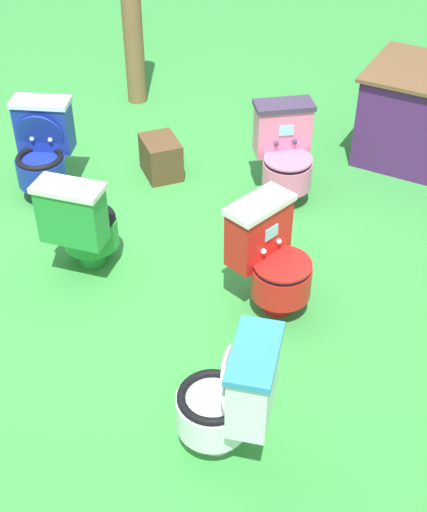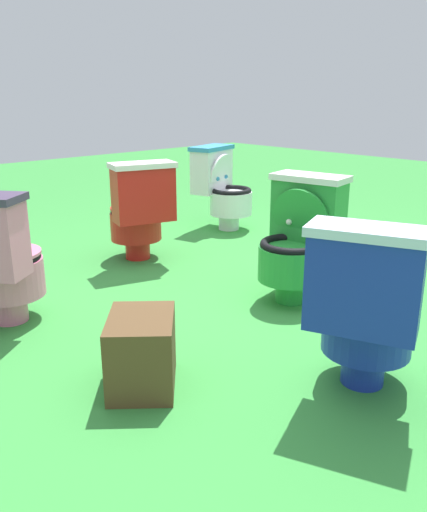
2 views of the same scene
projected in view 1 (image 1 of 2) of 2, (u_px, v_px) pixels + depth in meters
The scene contains 8 objects.
ground at pixel (135, 248), 5.02m from camera, with size 14.00×14.00×0.00m, color green.
toilet_red at pixel (271, 258), 4.34m from camera, with size 0.59×0.53×0.73m.
toilet_blue at pixel (43, 149), 5.36m from camera, with size 0.56×0.61×0.73m.
toilet_pink at pixel (285, 153), 5.32m from camera, with size 0.62×0.64×0.73m.
toilet_white at pixel (231, 397), 3.48m from camera, with size 0.58×0.52×0.73m.
toilet_green at pixel (82, 223), 4.62m from camera, with size 0.48×0.56×0.73m.
wooden_post at pixel (131, 2), 6.26m from camera, with size 0.18×0.18×1.87m, color brown.
small_crate at pixel (161, 157), 5.70m from camera, with size 0.35×0.27×0.31m, color brown.
Camera 1 is at (2.35, -3.24, 3.07)m, focal length 50.06 mm.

